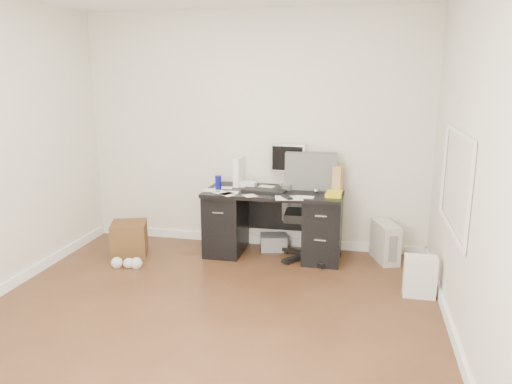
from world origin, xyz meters
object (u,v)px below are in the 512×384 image
at_px(keyboard, 264,191).
at_px(wicker_basket, 129,239).
at_px(office_chair, 309,208).
at_px(pc_tower, 385,242).
at_px(desk, 273,221).
at_px(lcd_monitor, 288,165).

height_order(keyboard, wicker_basket, keyboard).
xyz_separation_m(office_chair, wicker_basket, (-1.99, -0.30, -0.39)).
bearing_deg(keyboard, pc_tower, 14.17).
relative_size(pc_tower, wicker_basket, 1.15).
height_order(desk, office_chair, office_chair).
bearing_deg(keyboard, lcd_monitor, 63.56).
distance_m(lcd_monitor, keyboard, 0.45).
xyz_separation_m(lcd_monitor, pc_tower, (1.11, -0.15, -0.78)).
relative_size(desk, lcd_monitor, 3.03).
height_order(keyboard, office_chair, office_chair).
relative_size(desk, office_chair, 1.29).
bearing_deg(desk, wicker_basket, -168.33).
xyz_separation_m(desk, office_chair, (0.40, -0.03, 0.18)).
bearing_deg(office_chair, pc_tower, 5.39).
height_order(desk, keyboard, keyboard).
xyz_separation_m(desk, wicker_basket, (-1.59, -0.33, -0.21)).
height_order(desk, pc_tower, desk).
height_order(lcd_monitor, office_chair, lcd_monitor).
xyz_separation_m(lcd_monitor, keyboard, (-0.21, -0.32, -0.23)).
height_order(lcd_monitor, pc_tower, lcd_monitor).
xyz_separation_m(desk, lcd_monitor, (0.12, 0.23, 0.60)).
bearing_deg(pc_tower, lcd_monitor, 152.57).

